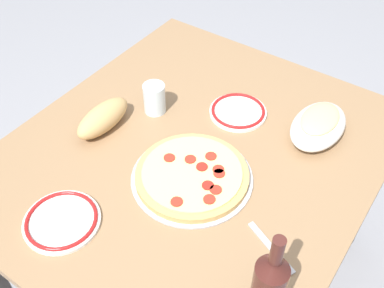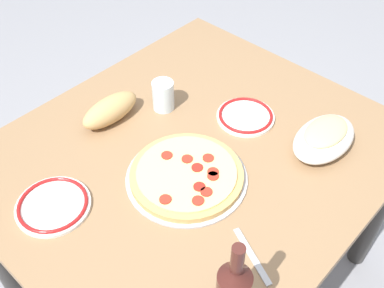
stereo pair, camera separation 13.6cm
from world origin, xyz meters
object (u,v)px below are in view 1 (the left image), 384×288
Objects in this scene: dining_table at (192,176)px; pepperoni_pizza at (192,175)px; baked_pasta_dish at (319,125)px; side_plate_far at (238,111)px; bread_loaf at (103,118)px; side_plate_near at (62,221)px; water_glass at (154,98)px.

dining_table is 3.41× the size of pepperoni_pizza.
side_plate_far is at bearing -77.79° from baked_pasta_dish.
bread_loaf is at bearing -46.46° from side_plate_far.
bread_loaf is (0.35, -0.56, -0.00)m from baked_pasta_dish.
bread_loaf is (0.07, -0.29, 0.15)m from dining_table.
dining_table is 0.26m from side_plate_far.
side_plate_far is 0.43m from bread_loaf.
side_plate_near is 0.65m from side_plate_far.
dining_table is 0.33m from bread_loaf.
side_plate_far is (-0.31, -0.04, -0.01)m from pepperoni_pizza.
water_glass is at bearing -123.00° from pepperoni_pizza.
side_plate_near is (0.41, -0.13, 0.12)m from dining_table.
water_glass is 0.54× the size of side_plate_far.
baked_pasta_dish is at bearing 149.48° from side_plate_near.
bread_loaf is at bearing -154.76° from side_plate_near.
pepperoni_pizza is at bearing -29.92° from baked_pasta_dish.
pepperoni_pizza is 0.43m from baked_pasta_dish.
pepperoni_pizza is (0.09, 0.06, 0.13)m from dining_table.
side_plate_near is 0.37m from bread_loaf.
water_glass reaches higher than side_plate_far.
side_plate_near is 1.08× the size of side_plate_far.
bread_loaf reaches higher than dining_table.
baked_pasta_dish reaches higher than dining_table.
baked_pasta_dish is 1.16× the size of bread_loaf.
dining_table is at bearing 162.36° from side_plate_near.
baked_pasta_dish is at bearing 112.12° from water_glass.
baked_pasta_dish reaches higher than side_plate_far.
water_glass is at bearing -171.14° from side_plate_near.
baked_pasta_dish is 0.80m from side_plate_near.
bread_loaf reaches higher than pepperoni_pizza.
bread_loaf is (0.30, -0.31, 0.03)m from side_plate_far.
side_plate_far is at bearing 121.49° from water_glass.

